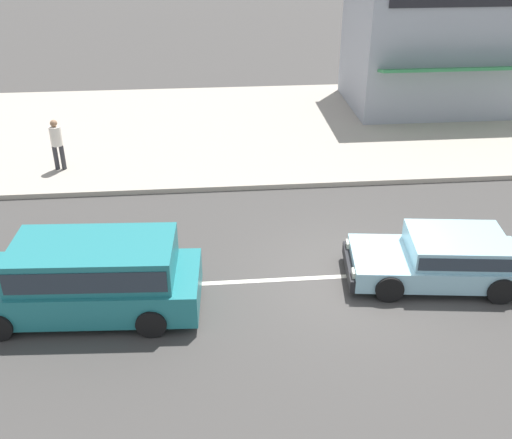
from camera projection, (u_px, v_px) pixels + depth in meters
ground_plane at (351, 276)px, 13.46m from camera, size 160.00×160.00×0.00m
lane_centre_stripe at (351, 276)px, 13.46m from camera, size 50.40×0.14×0.01m
kerb_strip at (291, 127)px, 21.81m from camera, size 68.00×10.00×0.15m
minivan_teal_0 at (88, 275)px, 11.99m from camera, size 4.92×2.17×1.56m
hatchback_pale_blue_2 at (444, 257)px, 13.07m from camera, size 4.02×2.18×1.10m
pedestrian_near_clock at (57, 141)px, 17.86m from camera, size 0.34×0.34×1.57m
shopfront_mid_block at (442, 42)px, 22.78m from camera, size 6.93×5.26×4.82m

